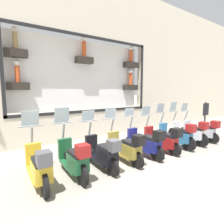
{
  "coord_description": "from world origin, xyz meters",
  "views": [
    {
      "loc": [
        -3.73,
        3.44,
        2.19
      ],
      "look_at": [
        1.81,
        -0.23,
        1.36
      ],
      "focal_mm": 28.0,
      "sensor_mm": 36.0,
      "label": 1
    }
  ],
  "objects_px": {
    "scooter_white_1": "(190,132)",
    "scooter_yellow_8": "(39,166)",
    "scooter_silver_0": "(202,130)",
    "scooter_olive_5": "(126,147)",
    "scooter_navy_4": "(146,143)",
    "scooter_black_6": "(103,153)",
    "shop_sign_post": "(205,119)",
    "scooter_green_7": "(74,159)",
    "scooter_red_3": "(163,139)",
    "scooter_teal_2": "(177,135)"
  },
  "relations": [
    {
      "from": "scooter_white_1",
      "to": "scooter_olive_5",
      "type": "relative_size",
      "value": 1.01
    },
    {
      "from": "scooter_navy_4",
      "to": "scooter_black_6",
      "type": "xyz_separation_m",
      "value": [
        -0.0,
        1.66,
        -0.01
      ]
    },
    {
      "from": "scooter_navy_4",
      "to": "shop_sign_post",
      "type": "bearing_deg",
      "value": -86.64
    },
    {
      "from": "scooter_teal_2",
      "to": "scooter_yellow_8",
      "type": "height_order",
      "value": "scooter_yellow_8"
    },
    {
      "from": "scooter_black_6",
      "to": "scooter_yellow_8",
      "type": "xyz_separation_m",
      "value": [
        0.01,
        1.66,
        0.02
      ]
    },
    {
      "from": "scooter_teal_2",
      "to": "scooter_olive_5",
      "type": "xyz_separation_m",
      "value": [
        -0.01,
        2.49,
        -0.02
      ]
    },
    {
      "from": "scooter_teal_2",
      "to": "shop_sign_post",
      "type": "height_order",
      "value": "scooter_teal_2"
    },
    {
      "from": "scooter_teal_2",
      "to": "scooter_red_3",
      "type": "relative_size",
      "value": 1.01
    },
    {
      "from": "scooter_white_1",
      "to": "shop_sign_post",
      "type": "xyz_separation_m",
      "value": [
        0.22,
        -1.49,
        0.4
      ]
    },
    {
      "from": "scooter_white_1",
      "to": "scooter_teal_2",
      "type": "distance_m",
      "value": 0.83
    },
    {
      "from": "scooter_yellow_8",
      "to": "scooter_black_6",
      "type": "bearing_deg",
      "value": -90.36
    },
    {
      "from": "scooter_silver_0",
      "to": "scooter_white_1",
      "type": "height_order",
      "value": "scooter_white_1"
    },
    {
      "from": "scooter_black_6",
      "to": "scooter_navy_4",
      "type": "bearing_deg",
      "value": -89.85
    },
    {
      "from": "scooter_olive_5",
      "to": "scooter_black_6",
      "type": "relative_size",
      "value": 1.0
    },
    {
      "from": "scooter_teal_2",
      "to": "scooter_green_7",
      "type": "distance_m",
      "value": 4.15
    },
    {
      "from": "scooter_navy_4",
      "to": "shop_sign_post",
      "type": "distance_m",
      "value": 4.0
    },
    {
      "from": "scooter_teal_2",
      "to": "shop_sign_post",
      "type": "relative_size",
      "value": 1.1
    },
    {
      "from": "scooter_silver_0",
      "to": "scooter_green_7",
      "type": "height_order",
      "value": "scooter_green_7"
    },
    {
      "from": "scooter_olive_5",
      "to": "scooter_yellow_8",
      "type": "bearing_deg",
      "value": 89.79
    },
    {
      "from": "scooter_silver_0",
      "to": "scooter_black_6",
      "type": "xyz_separation_m",
      "value": [
        0.0,
        4.98,
        0.0
      ]
    },
    {
      "from": "scooter_white_1",
      "to": "scooter_black_6",
      "type": "distance_m",
      "value": 4.15
    },
    {
      "from": "scooter_black_6",
      "to": "shop_sign_post",
      "type": "bearing_deg",
      "value": -87.58
    },
    {
      "from": "scooter_olive_5",
      "to": "scooter_red_3",
      "type": "bearing_deg",
      "value": -90.15
    },
    {
      "from": "scooter_green_7",
      "to": "shop_sign_post",
      "type": "height_order",
      "value": "scooter_green_7"
    },
    {
      "from": "scooter_red_3",
      "to": "scooter_black_6",
      "type": "relative_size",
      "value": 1.0
    },
    {
      "from": "scooter_olive_5",
      "to": "scooter_black_6",
      "type": "bearing_deg",
      "value": 90.09
    },
    {
      "from": "scooter_yellow_8",
      "to": "scooter_olive_5",
      "type": "bearing_deg",
      "value": -90.21
    },
    {
      "from": "scooter_silver_0",
      "to": "scooter_teal_2",
      "type": "height_order",
      "value": "scooter_teal_2"
    },
    {
      "from": "scooter_red_3",
      "to": "scooter_olive_5",
      "type": "xyz_separation_m",
      "value": [
        0.0,
        1.66,
        0.01
      ]
    },
    {
      "from": "scooter_teal_2",
      "to": "shop_sign_post",
      "type": "distance_m",
      "value": 2.36
    },
    {
      "from": "scooter_white_1",
      "to": "scooter_black_6",
      "type": "height_order",
      "value": "scooter_white_1"
    },
    {
      "from": "scooter_white_1",
      "to": "scooter_green_7",
      "type": "distance_m",
      "value": 4.98
    },
    {
      "from": "shop_sign_post",
      "to": "scooter_red_3",
      "type": "bearing_deg",
      "value": 94.37
    },
    {
      "from": "scooter_teal_2",
      "to": "scooter_navy_4",
      "type": "height_order",
      "value": "scooter_teal_2"
    },
    {
      "from": "scooter_olive_5",
      "to": "scooter_black_6",
      "type": "distance_m",
      "value": 0.83
    },
    {
      "from": "scooter_silver_0",
      "to": "scooter_black_6",
      "type": "distance_m",
      "value": 4.98
    },
    {
      "from": "scooter_yellow_8",
      "to": "shop_sign_post",
      "type": "xyz_separation_m",
      "value": [
        0.23,
        -7.29,
        0.41
      ]
    },
    {
      "from": "scooter_olive_5",
      "to": "scooter_teal_2",
      "type": "bearing_deg",
      "value": -89.74
    },
    {
      "from": "scooter_white_1",
      "to": "scooter_olive_5",
      "type": "bearing_deg",
      "value": 90.2
    },
    {
      "from": "scooter_silver_0",
      "to": "scooter_red_3",
      "type": "bearing_deg",
      "value": 90.05
    },
    {
      "from": "scooter_olive_5",
      "to": "shop_sign_post",
      "type": "bearing_deg",
      "value": -87.18
    },
    {
      "from": "scooter_white_1",
      "to": "scooter_red_3",
      "type": "height_order",
      "value": "scooter_white_1"
    },
    {
      "from": "scooter_teal_2",
      "to": "scooter_black_6",
      "type": "bearing_deg",
      "value": 90.22
    },
    {
      "from": "scooter_silver_0",
      "to": "scooter_red_3",
      "type": "relative_size",
      "value": 1.0
    },
    {
      "from": "scooter_yellow_8",
      "to": "scooter_navy_4",
      "type": "bearing_deg",
      "value": -90.1
    },
    {
      "from": "scooter_silver_0",
      "to": "scooter_navy_4",
      "type": "relative_size",
      "value": 0.99
    },
    {
      "from": "scooter_white_1",
      "to": "scooter_yellow_8",
      "type": "bearing_deg",
      "value": 90.03
    },
    {
      "from": "scooter_green_7",
      "to": "scooter_black_6",
      "type": "bearing_deg",
      "value": -90.75
    },
    {
      "from": "scooter_teal_2",
      "to": "scooter_navy_4",
      "type": "xyz_separation_m",
      "value": [
        -0.01,
        1.66,
        -0.01
      ]
    },
    {
      "from": "scooter_red_3",
      "to": "scooter_olive_5",
      "type": "relative_size",
      "value": 1.0
    }
  ]
}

